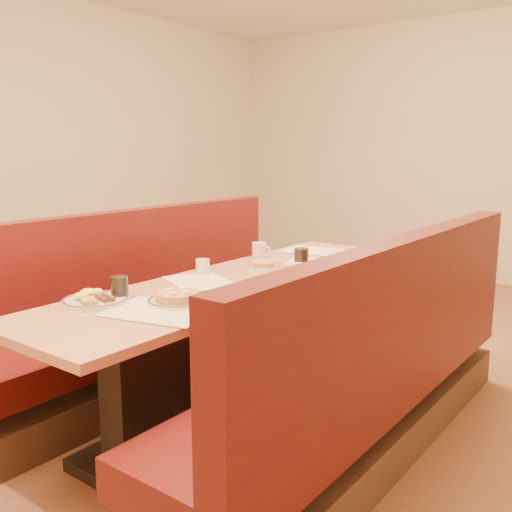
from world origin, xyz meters
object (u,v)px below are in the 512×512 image
Objects in this scene: soda_tumbler_near at (120,288)px; soda_tumbler_mid at (301,258)px; pancake_plate at (177,299)px; eggs_plate at (95,299)px; coffee_mug_b at (203,266)px; coffee_mug_c at (341,261)px; diner_table at (242,347)px; booth_left at (148,324)px; booth_right at (367,383)px; coffee_mug_a at (296,273)px; coffee_mug_d at (259,250)px.

soda_tumbler_near is 1.11m from soda_tumbler_mid.
eggs_plate is (-0.29, -0.22, -0.00)m from pancake_plate.
coffee_mug_b is 1.00× the size of soda_tumbler_near.
soda_tumbler_mid reaches higher than coffee_mug_c.
diner_table is 0.75m from coffee_mug_c.
booth_left is 1.00× the size of booth_right.
booth_left is 1.23m from coffee_mug_c.
soda_tumbler_near is at bearing -115.13° from coffee_mug_c.
soda_tumbler_near is (0.56, -0.66, 0.44)m from booth_left.
booth_right reaches higher than coffee_mug_a.
coffee_mug_a reaches higher than coffee_mug_d.
coffee_mug_b is at bearing -169.79° from diner_table.
coffee_mug_d is at bearing 109.83° from coffee_mug_b.
coffee_mug_b is 0.57m from soda_tumbler_mid.
coffee_mug_a is at bearing 29.24° from coffee_mug_b.
coffee_mug_c is (-0.00, 0.47, -0.01)m from coffee_mug_a.
diner_table is at bearing 0.00° from booth_left.
soda_tumbler_near is at bearing -144.10° from booth_right.
booth_right reaches higher than coffee_mug_d.
booth_right is 0.83m from coffee_mug_c.
booth_right is at bearing -33.36° from soda_tumbler_mid.
coffee_mug_b reaches higher than eggs_plate.
soda_tumbler_near is (0.06, -0.61, 0.01)m from coffee_mug_b.
coffee_mug_a is (-0.45, 0.09, 0.44)m from booth_right.
pancake_plate is 2.50× the size of coffee_mug_c.
eggs_plate is at bearing -55.78° from booth_left.
eggs_plate is 0.99m from coffee_mug_a.
booth_right is 23.62× the size of coffee_mug_b.
diner_table is at bearing 74.71° from eggs_plate.
diner_table is 0.73m from booth_right.
booth_left is at bearing -138.86° from coffee_mug_d.
booth_right reaches higher than coffee_mug_c.
soda_tumbler_mid is (0.33, 0.46, 0.01)m from coffee_mug_b.
soda_tumbler_near is (0.10, -1.18, 0.00)m from coffee_mug_d.
coffee_mug_a is at bearing 59.96° from eggs_plate.
diner_table is at bearing -70.11° from coffee_mug_d.
diner_table is at bearing -121.48° from coffee_mug_c.
booth_right reaches higher than eggs_plate.
diner_table is 1.00× the size of booth_left.
soda_tumbler_near reaches higher than diner_table.
coffee_mug_a is 0.87m from soda_tumbler_near.
coffee_mug_a is 1.21× the size of coffee_mug_c.
booth_right reaches higher than soda_tumbler_mid.
coffee_mug_d reaches higher than pancake_plate.
coffee_mug_b is at bearing -150.63° from coffee_mug_a.
soda_tumbler_near reaches higher than coffee_mug_b.
coffee_mug_b is at bearing -93.40° from coffee_mug_d.
coffee_mug_c is 0.94× the size of soda_tumbler_mid.
coffee_mug_d is (-0.36, 1.08, 0.03)m from pancake_plate.
eggs_plate is at bearing -114.87° from coffee_mug_c.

